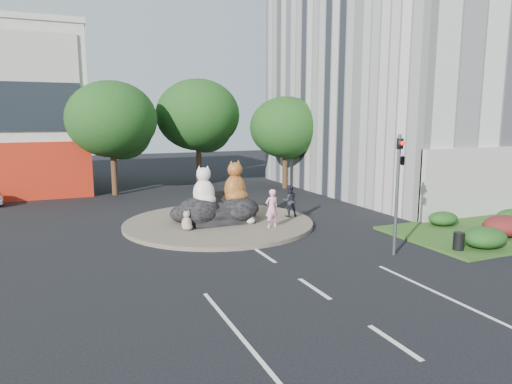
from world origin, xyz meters
TOP-DOWN VIEW (x-y plane):
  - ground at (0.00, 0.00)m, footprint 120.00×120.00m
  - roundabout_island at (0.00, 10.00)m, footprint 10.00×10.00m
  - rock_plinth at (0.00, 10.00)m, footprint 3.20×2.60m
  - grass_verge at (12.00, 3.00)m, footprint 10.00×6.00m
  - tree_left at (-3.93, 22.06)m, footprint 6.46×6.46m
  - tree_mid at (3.07, 24.06)m, footprint 6.84×6.84m
  - tree_right at (9.07, 20.06)m, footprint 5.70×5.70m
  - hedge_near_green at (9.00, 1.00)m, footprint 2.00×1.60m
  - hedge_red at (11.50, 2.00)m, footprint 2.20×1.76m
  - hedge_back_green at (10.50, 4.80)m, footprint 1.60×1.28m
  - traffic_light at (5.10, 2.00)m, footprint 0.44×1.24m
  - street_lamp at (12.82, 8.00)m, footprint 2.34×0.22m
  - cat_white at (-0.86, 9.77)m, footprint 1.53×1.41m
  - cat_tabby at (0.94, 9.98)m, footprint 1.68×1.55m
  - kitten_calico at (-2.06, 8.77)m, footprint 0.62×0.54m
  - kitten_white at (1.32, 8.81)m, footprint 0.68×0.67m
  - pedestrian_pink at (2.01, 7.64)m, footprint 0.75×0.53m
  - pedestrian_dark at (4.00, 9.56)m, footprint 0.95×0.79m
  - litter_bin at (7.72, 1.20)m, footprint 0.49×0.49m

SIDE VIEW (x-z plane):
  - ground at x=0.00m, z-range 0.00..0.00m
  - grass_verge at x=12.00m, z-range 0.00..0.12m
  - roundabout_island at x=0.00m, z-range 0.00..0.20m
  - hedge_back_green at x=10.50m, z-range 0.12..0.84m
  - litter_bin at x=7.72m, z-range 0.12..0.88m
  - hedge_near_green at x=9.00m, z-range 0.12..1.02m
  - hedge_red at x=11.50m, z-range 0.12..1.11m
  - kitten_white at x=1.32m, z-range 0.20..1.07m
  - rock_plinth at x=0.00m, z-range 0.20..1.10m
  - kitten_calico at x=-2.06m, z-range 0.20..1.20m
  - pedestrian_dark at x=4.00m, z-range 0.20..1.97m
  - pedestrian_pink at x=2.01m, z-range 0.20..2.14m
  - cat_white at x=-0.86m, z-range 1.10..3.24m
  - cat_tabby at x=0.94m, z-range 1.10..3.43m
  - traffic_light at x=5.10m, z-range 1.12..6.12m
  - street_lamp at x=12.82m, z-range 0.52..8.58m
  - tree_right at x=9.07m, z-range 0.98..8.28m
  - tree_left at x=-3.93m, z-range 1.11..9.38m
  - tree_mid at x=3.07m, z-range 1.18..9.94m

